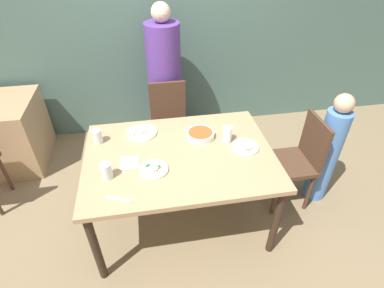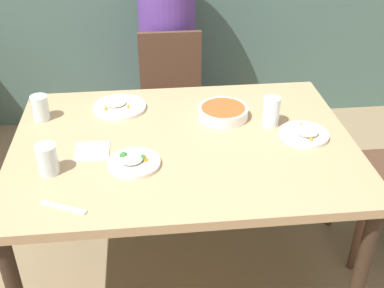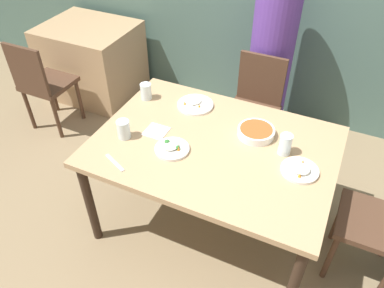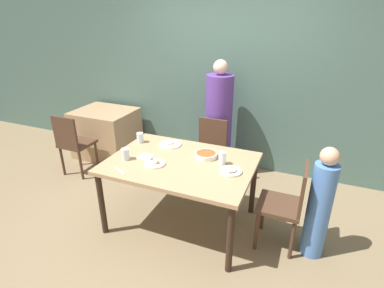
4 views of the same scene
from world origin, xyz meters
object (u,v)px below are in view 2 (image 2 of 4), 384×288
Objects in this scene: chair_adult_spot at (172,102)px; person_adult at (168,44)px; bowl_curry at (223,112)px; plate_rice_adult at (119,106)px; glass_water_tall at (40,108)px.

person_adult reaches higher than chair_adult_spot.
plate_rice_adult is (-0.49, 0.14, -0.01)m from bowl_curry.
bowl_curry is at bearing -79.21° from person_adult.
bowl_curry is (0.20, -0.67, 0.28)m from chair_adult_spot.
person_adult is 1.05m from bowl_curry.
person_adult reaches higher than plate_rice_adult.
person_adult is at bearing 56.03° from glass_water_tall.
bowl_curry is at bearing -73.80° from chair_adult_spot.
person_adult is 0.94m from plate_rice_adult.
person_adult is 6.34× the size of plate_rice_adult.
chair_adult_spot is 0.76m from bowl_curry.
chair_adult_spot reaches higher than plate_rice_adult.
chair_adult_spot is 0.43m from person_adult.
person_adult reaches higher than glass_water_tall.
person_adult is (-0.00, 0.35, 0.24)m from chair_adult_spot.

